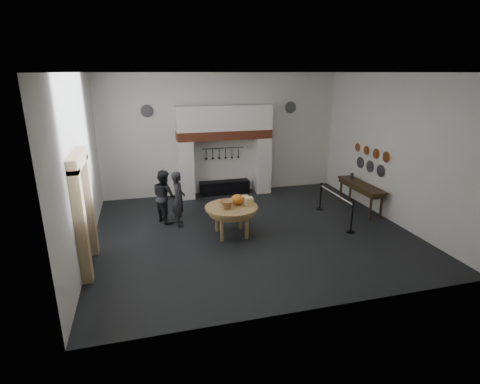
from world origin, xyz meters
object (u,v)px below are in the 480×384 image
object	(u,v)px
iron_range	(225,187)
work_table	(231,208)
visitor_near	(179,199)
barrier_post_far	(321,197)
barrier_post_near	(352,218)
visitor_far	(164,196)
side_table	(361,185)

from	to	relation	value
iron_range	work_table	distance (m)	3.92
work_table	visitor_near	xyz separation A→B (m)	(-1.37, 1.14, 0.01)
barrier_post_far	barrier_post_near	bearing A→B (deg)	-90.00
iron_range	visitor_near	world-z (taller)	visitor_near
visitor_far	side_table	bearing A→B (deg)	-122.63
side_table	barrier_post_near	world-z (taller)	same
iron_range	work_table	world-z (taller)	work_table
side_table	iron_range	bearing A→B (deg)	145.16
barrier_post_far	iron_range	bearing A→B (deg)	137.54
work_table	side_table	distance (m)	4.85
visitor_far	side_table	distance (m)	6.55
visitor_far	side_table	world-z (taller)	visitor_far
visitor_far	barrier_post_far	distance (m)	5.23
visitor_near	barrier_post_near	bearing A→B (deg)	-114.64
work_table	barrier_post_far	size ratio (longest dim) A/B	1.67
work_table	visitor_far	xyz separation A→B (m)	(-1.77, 1.54, -0.01)
work_table	visitor_far	distance (m)	2.35
work_table	side_table	bearing A→B (deg)	11.49
barrier_post_near	iron_range	bearing A→B (deg)	121.48
visitor_near	barrier_post_far	distance (m)	4.83
iron_range	side_table	size ratio (longest dim) A/B	0.86
iron_range	work_table	bearing A→B (deg)	-99.69
work_table	barrier_post_near	bearing A→B (deg)	-11.96
barrier_post_near	work_table	bearing A→B (deg)	168.04
iron_range	side_table	xyz separation A→B (m)	(4.10, -2.85, 0.62)
side_table	barrier_post_far	xyz separation A→B (m)	(-1.31, 0.31, -0.42)
work_table	side_table	xyz separation A→B (m)	(4.75, 0.97, 0.03)
visitor_far	barrier_post_far	world-z (taller)	visitor_far
barrier_post_far	visitor_far	bearing A→B (deg)	177.01
visitor_near	barrier_post_near	size ratio (longest dim) A/B	1.88
work_table	visitor_near	distance (m)	1.79
iron_range	work_table	xyz separation A→B (m)	(-0.65, -3.82, 0.59)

